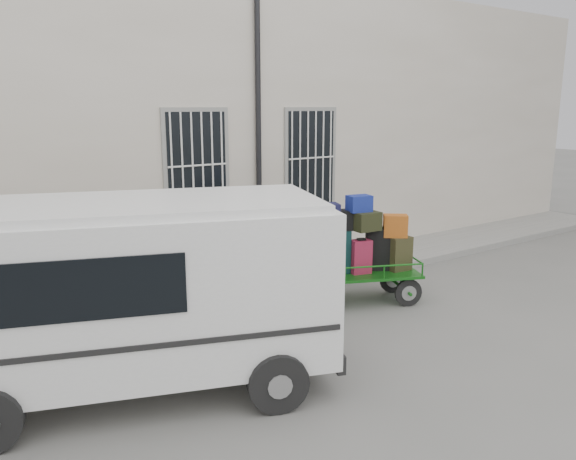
# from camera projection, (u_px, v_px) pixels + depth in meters

# --- Properties ---
(ground) EXTENTS (80.00, 80.00, 0.00)m
(ground) POSITION_uv_depth(u_px,v_px,m) (307.00, 327.00, 8.94)
(ground) COLOR slate
(ground) RESTS_ON ground
(building) EXTENTS (24.00, 5.15, 6.00)m
(building) POSITION_uv_depth(u_px,v_px,m) (162.00, 126.00, 12.69)
(building) COLOR beige
(building) RESTS_ON ground
(sidewalk) EXTENTS (24.00, 1.70, 0.15)m
(sidewalk) POSITION_uv_depth(u_px,v_px,m) (238.00, 287.00, 10.68)
(sidewalk) COLOR gray
(sidewalk) RESTS_ON ground
(luggage_cart) EXTENTS (2.55, 1.79, 1.94)m
(luggage_cart) POSITION_uv_depth(u_px,v_px,m) (354.00, 250.00, 9.89)
(luggage_cart) COLOR black
(luggage_cart) RESTS_ON ground
(van) EXTENTS (5.07, 3.44, 2.37)m
(van) POSITION_uv_depth(u_px,v_px,m) (135.00, 284.00, 6.74)
(van) COLOR white
(van) RESTS_ON ground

